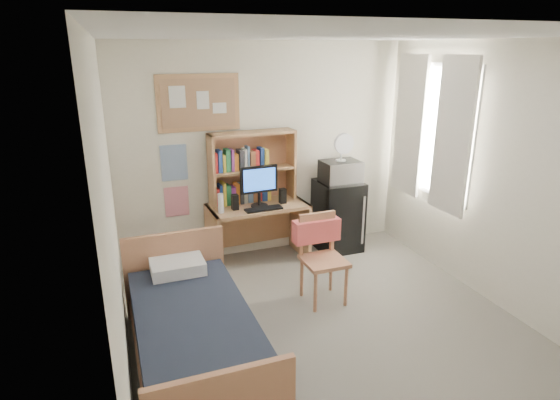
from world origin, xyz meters
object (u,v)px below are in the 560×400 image
object	(u,v)px
desk_fan	(341,148)
speaker_right	(283,196)
monitor	(259,187)
mini_fridge	(338,215)
bulletin_board	(198,103)
microwave	(340,171)
speaker_left	(235,202)
desk_chair	(324,260)
desk	(258,233)
bed	(195,340)

from	to	relation	value
desk_fan	speaker_right	bearing A→B (deg)	-177.34
monitor	mini_fridge	bearing A→B (deg)	1.05
bulletin_board	microwave	world-z (taller)	bulletin_board
bulletin_board	mini_fridge	xyz separation A→B (m)	(1.67, -0.27, -1.47)
mini_fridge	speaker_left	xyz separation A→B (m)	(-1.38, -0.10, 0.37)
mini_fridge	speaker_left	distance (m)	1.43
bulletin_board	monitor	xyz separation A→B (m)	(0.59, -0.36, -0.95)
monitor	microwave	world-z (taller)	monitor
bulletin_board	desk_chair	xyz separation A→B (m)	(0.94, -1.44, -1.46)
monitor	desk_fan	size ratio (longest dim) A/B	1.52
speaker_left	speaker_right	size ratio (longest dim) A/B	1.00
mini_fridge	monitor	size ratio (longest dim) A/B	1.90
speaker_left	desk	bearing A→B (deg)	11.31
mini_fridge	desk_fan	distance (m)	0.88
bed	desk_fan	size ratio (longest dim) A/B	5.89
desk_fan	bulletin_board	bearing A→B (deg)	169.34
monitor	desk_fan	world-z (taller)	desk_fan
speaker_right	desk_fan	xyz separation A→B (m)	(0.78, 0.05, 0.51)
microwave	speaker_left	bearing A→B (deg)	-177.34
desk	mini_fridge	bearing A→B (deg)	-2.11
bed	desk_fan	distance (m)	3.00
speaker_right	bed	bearing A→B (deg)	-132.48
desk	desk_chair	bearing A→B (deg)	-76.51
microwave	bulletin_board	bearing A→B (deg)	169.34
bed	monitor	world-z (taller)	monitor
desk	monitor	distance (m)	0.61
bed	desk	bearing A→B (deg)	57.47
mini_fridge	microwave	world-z (taller)	microwave
desk_chair	bed	world-z (taller)	desk_chair
bulletin_board	desk	world-z (taller)	bulletin_board
speaker_left	bulletin_board	bearing A→B (deg)	124.50
bed	microwave	xyz separation A→B (m)	(2.18, 1.76, 0.79)
microwave	desk_fan	world-z (taller)	desk_fan
desk_chair	bed	distance (m)	1.58
desk	monitor	bearing A→B (deg)	-90.00
monitor	bed	bearing A→B (deg)	-126.19
monitor	desk_fan	bearing A→B (deg)	-0.00
bulletin_board	speaker_right	bearing A→B (deg)	-20.80
mini_fridge	desk_fan	bearing A→B (deg)	-90.00
mini_fridge	bed	size ratio (longest dim) A/B	0.49
speaker_left	microwave	xyz separation A→B (m)	(1.38, 0.08, 0.22)
microwave	speaker_right	bearing A→B (deg)	-177.34
monitor	speaker_left	xyz separation A→B (m)	(-0.30, -0.02, -0.15)
mini_fridge	microwave	size ratio (longest dim) A/B	1.96
bed	speaker_left	xyz separation A→B (m)	(0.79, 1.68, 0.57)
desk_chair	speaker_left	world-z (taller)	desk_chair
speaker_left	speaker_right	distance (m)	0.60
bulletin_board	desk_chair	distance (m)	2.25
bulletin_board	mini_fridge	world-z (taller)	bulletin_board
bed	desk_fan	xyz separation A→B (m)	(2.18, 1.76, 1.08)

